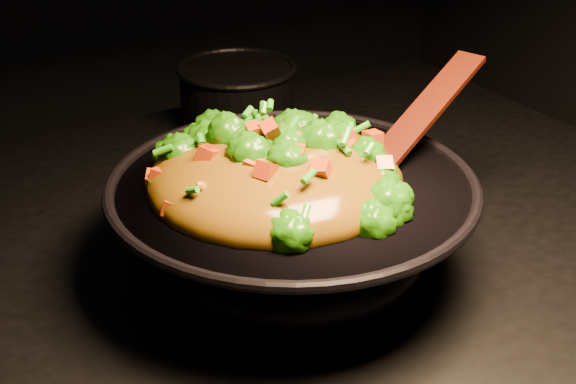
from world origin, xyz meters
TOP-DOWN VIEW (x-y plane):
  - wok at (-0.04, -0.11)m, footprint 0.53×0.53m
  - stir_fry at (-0.06, -0.10)m, footprint 0.33×0.33m
  - spatula at (0.14, -0.11)m, footprint 0.25×0.12m
  - back_pot at (0.11, 0.32)m, footprint 0.21×0.21m

SIDE VIEW (x-z plane):
  - back_pot at x=0.11m, z-range 0.90..1.01m
  - wok at x=-0.04m, z-range 0.90..1.02m
  - spatula at x=0.14m, z-range 1.01..1.11m
  - stir_fry at x=-0.06m, z-range 1.02..1.12m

